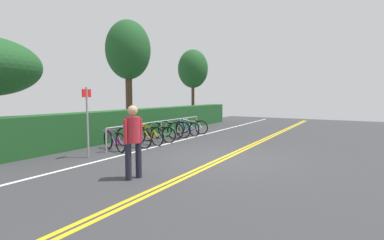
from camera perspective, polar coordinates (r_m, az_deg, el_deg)
name	(u,v)px	position (r m, az deg, el deg)	size (l,w,h in m)	color
ground_plane	(223,160)	(8.68, 6.16, -7.82)	(33.11, 13.21, 0.05)	#353538
centre_line_yellow_inner	(225,159)	(8.64, 6.65, -7.70)	(29.80, 0.10, 0.00)	gold
centre_line_yellow_outer	(220,158)	(8.71, 5.67, -7.59)	(29.80, 0.10, 0.00)	gold
bike_lane_stripe_white	(145,149)	(10.23, -9.27, -5.75)	(29.80, 0.12, 0.00)	white
bike_rack	(161,126)	(12.11, -6.15, -1.11)	(6.13, 0.05, 0.82)	#9EA0A5
bicycle_0	(114,141)	(10.23, -15.19, -4.01)	(0.64, 1.56, 0.70)	black
bicycle_1	(133,138)	(10.71, -11.55, -3.43)	(0.46, 1.72, 0.74)	black
bicycle_2	(148,135)	(11.25, -8.72, -2.93)	(0.53, 1.78, 0.77)	black
bicycle_3	(158,134)	(11.78, -6.85, -2.75)	(0.46, 1.72, 0.69)	black
bicycle_4	(165,130)	(12.54, -5.42, -2.03)	(0.52, 1.72, 0.79)	black
bicycle_5	(174,129)	(13.02, -3.62, -1.81)	(0.46, 1.70, 0.77)	black
bicycle_6	(187,128)	(13.63, -1.00, -1.65)	(0.63, 1.63, 0.70)	black
bicycle_7	(192,127)	(14.21, 0.10, -1.33)	(0.46, 1.71, 0.72)	black
pedestrian	(133,137)	(6.57, -11.62, -3.32)	(0.48, 0.32, 1.66)	#1E1E2D
sign_post_near	(87,115)	(9.17, -20.09, 0.89)	(0.36, 0.09, 2.13)	gray
hedge_backdrop	(151,121)	(14.33, -8.09, -0.17)	(15.08, 0.88, 1.25)	#1C4C21
tree_mid	(128,51)	(15.30, -12.56, 13.24)	(2.26, 2.26, 5.67)	#473323
tree_far_right	(193,69)	(20.00, 0.19, 10.06)	(2.06, 2.06, 5.00)	#473323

